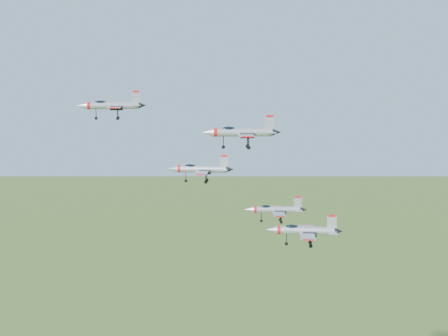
{
  "coord_description": "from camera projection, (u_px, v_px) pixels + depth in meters",
  "views": [
    {
      "loc": [
        5.74,
        -115.69,
        147.9
      ],
      "look_at": [
        -5.08,
        -2.88,
        132.47
      ],
      "focal_mm": 50.0,
      "sensor_mm": 36.0,
      "label": 1
    }
  ],
  "objects": [
    {
      "name": "jet_right_low",
      "position": [
        303.0,
        230.0,
        102.42
      ],
      "size": [
        12.63,
        10.36,
        3.39
      ],
      "rotation": [
        0.0,
        0.0,
        0.0
      ],
      "color": "#999FA5"
    },
    {
      "name": "jet_lead",
      "position": [
        111.0,
        105.0,
        125.09
      ],
      "size": [
        13.75,
        11.62,
        3.71
      ],
      "rotation": [
        0.0,
        0.0,
        0.24
      ],
      "color": "#999FA5"
    },
    {
      "name": "jet_left_low",
      "position": [
        275.0,
        209.0,
        119.29
      ],
      "size": [
        12.03,
        9.98,
        3.21
      ],
      "rotation": [
        0.0,
        0.0,
        0.09
      ],
      "color": "#999FA5"
    },
    {
      "name": "jet_right_high",
      "position": [
        241.0,
        132.0,
        102.56
      ],
      "size": [
        13.19,
        11.01,
        3.53
      ],
      "rotation": [
        0.0,
        0.0,
        0.14
      ],
      "color": "#999FA5"
    },
    {
      "name": "jet_left_high",
      "position": [
        200.0,
        169.0,
        122.47
      ],
      "size": [
        13.05,
        10.72,
        3.5
      ],
      "rotation": [
        0.0,
        0.0,
        0.02
      ],
      "color": "#999FA5"
    }
  ]
}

